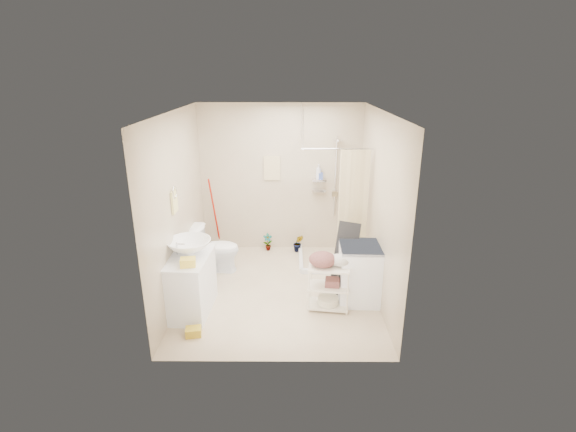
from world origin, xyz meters
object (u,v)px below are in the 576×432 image
toilet (216,248)px  laundry_rack (329,283)px  vanity (191,284)px  washing_machine (360,273)px

toilet → laundry_rack: (1.73, -1.15, -0.00)m
toilet → laundry_rack: toilet is taller
vanity → toilet: size_ratio=1.21×
vanity → toilet: (0.12, 1.22, -0.02)m
washing_machine → laundry_rack: size_ratio=1.10×
washing_machine → laundry_rack: (-0.45, -0.23, -0.04)m
vanity → washing_machine: (2.30, 0.30, 0.01)m
washing_machine → laundry_rack: 0.51m
vanity → toilet: vanity is taller
vanity → laundry_rack: vanity is taller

